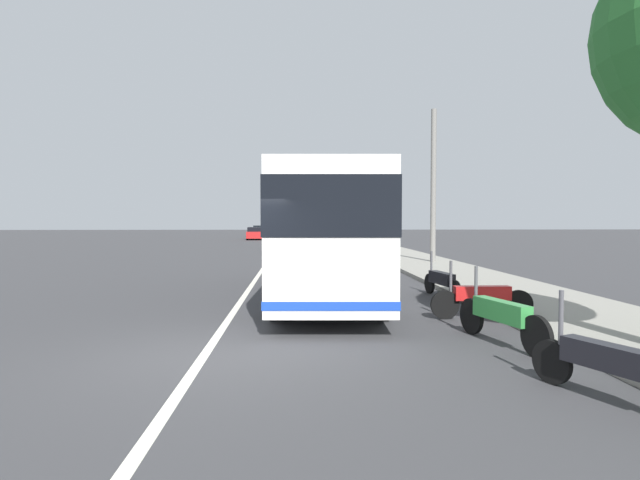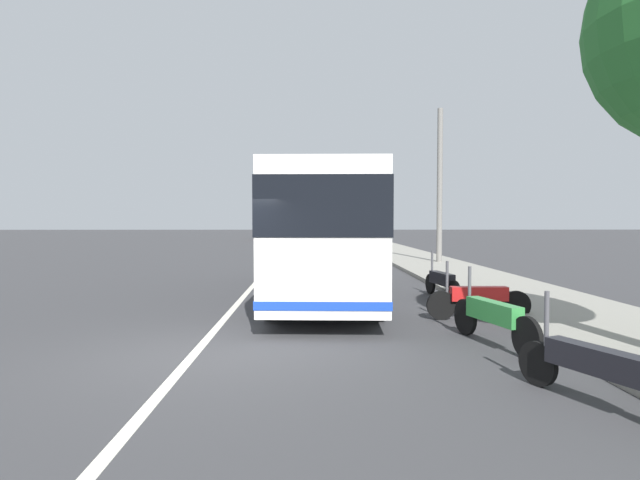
% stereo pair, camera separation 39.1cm
% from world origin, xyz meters
% --- Properties ---
extents(ground_plane, '(220.00, 220.00, 0.00)m').
position_xyz_m(ground_plane, '(0.00, 0.00, 0.00)').
color(ground_plane, '#38383A').
extents(sidewalk_curb, '(110.00, 3.60, 0.14)m').
position_xyz_m(sidewalk_curb, '(10.00, -7.56, 0.07)').
color(sidewalk_curb, gray).
rests_on(sidewalk_curb, ground).
extents(lane_divider_line, '(110.00, 0.16, 0.01)m').
position_xyz_m(lane_divider_line, '(10.00, 0.00, 0.00)').
color(lane_divider_line, silver).
rests_on(lane_divider_line, ground).
extents(coach_bus, '(10.16, 2.96, 3.29)m').
position_xyz_m(coach_bus, '(5.84, -2.30, 1.91)').
color(coach_bus, silver).
rests_on(coach_bus, ground).
extents(motorcycle_mid_row, '(2.11, 0.94, 1.24)m').
position_xyz_m(motorcycle_mid_row, '(-2.49, -5.07, 0.45)').
color(motorcycle_mid_row, black).
rests_on(motorcycle_mid_row, ground).
extents(motorcycle_angled, '(2.37, 0.66, 1.28)m').
position_xyz_m(motorcycle_angled, '(0.34, -4.93, 0.49)').
color(motorcycle_angled, black).
rests_on(motorcycle_angled, ground).
extents(motorcycle_nearest_curb, '(0.25, 2.23, 1.26)m').
position_xyz_m(motorcycle_nearest_curb, '(2.59, -5.44, 0.46)').
color(motorcycle_nearest_curb, black).
rests_on(motorcycle_nearest_curb, ground).
extents(motorcycle_by_tree, '(2.23, 0.41, 1.24)m').
position_xyz_m(motorcycle_by_tree, '(5.60, -5.44, 0.46)').
color(motorcycle_by_tree, black).
rests_on(motorcycle_by_tree, ground).
extents(car_oncoming, '(4.30, 2.06, 1.57)m').
position_xyz_m(car_oncoming, '(30.33, -2.99, 0.74)').
color(car_oncoming, red).
rests_on(car_oncoming, ground).
extents(car_side_street, '(4.06, 2.01, 1.52)m').
position_xyz_m(car_side_street, '(38.50, -2.23, 0.73)').
color(car_side_street, black).
rests_on(car_side_street, ground).
extents(car_ahead_same_lane, '(4.42, 1.98, 1.39)m').
position_xyz_m(car_ahead_same_lane, '(48.65, 3.08, 0.66)').
color(car_ahead_same_lane, red).
rests_on(car_ahead_same_lane, ground).
extents(car_behind_bus, '(4.62, 2.02, 1.52)m').
position_xyz_m(car_behind_bus, '(53.76, 2.76, 0.73)').
color(car_behind_bus, '#2D7238').
rests_on(car_behind_bus, ground).
extents(utility_pole, '(0.26, 0.26, 7.47)m').
position_xyz_m(utility_pole, '(16.15, -8.09, 3.74)').
color(utility_pole, slate).
rests_on(utility_pole, ground).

